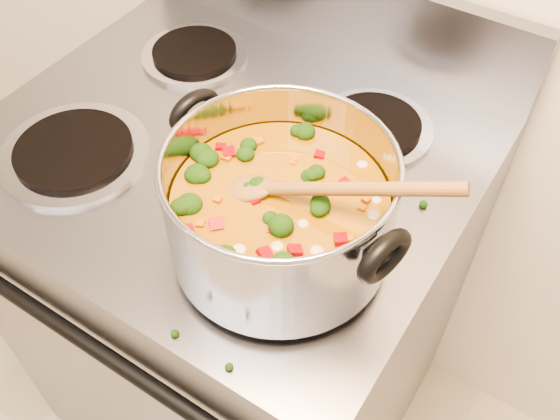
% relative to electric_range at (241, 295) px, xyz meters
% --- Properties ---
extents(electric_range, '(0.78, 0.70, 1.08)m').
position_rel_electric_range_xyz_m(electric_range, '(0.00, 0.00, 0.00)').
color(electric_range, gray).
rests_on(electric_range, ground).
extents(stockpot, '(0.35, 0.29, 0.17)m').
position_rel_electric_range_xyz_m(stockpot, '(0.19, -0.14, 0.54)').
color(stockpot, '#ABACB4').
rests_on(stockpot, electric_range).
extents(wooden_spoon, '(0.30, 0.10, 0.12)m').
position_rel_electric_range_xyz_m(wooden_spoon, '(0.21, -0.14, 0.59)').
color(wooden_spoon, brown).
rests_on(wooden_spoon, stockpot).
extents(cooktop_crumbs, '(0.02, 0.13, 0.01)m').
position_rel_electric_range_xyz_m(cooktop_crumbs, '(0.37, -0.18, 0.46)').
color(cooktop_crumbs, black).
rests_on(cooktop_crumbs, electric_range).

